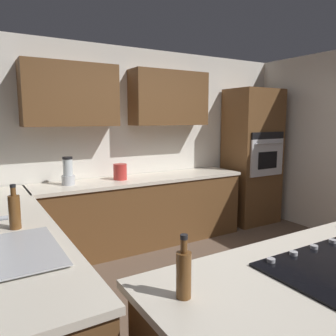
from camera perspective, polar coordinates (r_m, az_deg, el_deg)
The scene contains 12 objects.
ground_plane at distance 3.34m, azimuth 11.85°, elevation -21.58°, with size 14.00×14.00×0.00m, color brown.
wall_back at distance 4.57m, azimuth -5.97°, elevation 5.97°, with size 6.00×0.44×2.60m.
lower_cabinets_back at distance 4.44m, azimuth -4.32°, elevation -7.67°, with size 2.80×0.60×0.86m, color brown.
countertop_back at distance 4.33m, azimuth -4.39°, elevation -1.95°, with size 2.84×0.64×0.04m, color silver.
lower_cabinets_side at distance 2.93m, azimuth -25.57°, elevation -17.36°, with size 0.60×2.90×0.86m, color brown.
countertop_side at distance 2.77m, azimuth -26.17°, elevation -8.91°, with size 0.64×2.94×0.04m, color silver.
wall_oven at distance 5.45m, azimuth 14.28°, elevation 1.87°, with size 0.80×0.66×2.12m.
sink_unit at distance 2.13m, azimuth -24.90°, elevation -12.86°, with size 0.46×0.70×0.23m.
blender at distance 4.01m, azimuth -16.85°, elevation -0.81°, with size 0.15×0.15×0.33m.
kettle at distance 4.22m, azimuth -8.24°, elevation -0.66°, with size 0.17×0.17×0.20m, color red.
dish_soap_bottle at distance 2.56m, azimuth -24.93°, elevation -6.70°, with size 0.08×0.08×0.32m.
oil_bottle at distance 1.49m, azimuth 2.73°, elevation -17.58°, with size 0.07×0.07×0.28m.
Camera 1 is at (2.00, 2.10, 1.67)m, focal length 35.37 mm.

